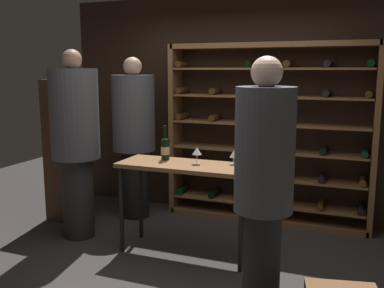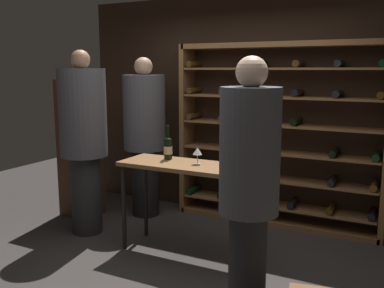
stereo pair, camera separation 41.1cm
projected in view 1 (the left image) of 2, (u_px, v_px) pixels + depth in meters
ground_plane at (188, 269)px, 4.01m from camera, size 9.54×9.54×0.00m
back_wall at (241, 107)px, 5.40m from camera, size 4.58×0.10×2.71m
wine_rack at (268, 135)px, 5.12m from camera, size 2.42×0.32×2.12m
tasting_table at (186, 175)px, 4.23m from camera, size 1.32×0.50×0.91m
person_guest_plum_blouse at (75, 136)px, 4.62m from camera, size 0.51×0.51×2.02m
person_bystander_dark_jacket at (134, 131)px, 5.28m from camera, size 0.51×0.51×1.96m
person_bystander_red_print at (264, 178)px, 3.08m from camera, size 0.42×0.43×1.91m
display_cabinet at (67, 150)px, 5.25m from camera, size 0.44×0.36×1.70m
wine_bottle_amber_reserve at (165, 148)px, 4.38m from camera, size 0.09×0.09×0.35m
wine_bottle_green_slim at (248, 153)px, 4.11m from camera, size 0.09×0.09×0.34m
wine_glass_stemmed_right at (197, 152)px, 4.18m from camera, size 0.09×0.09×0.16m
wine_glass_stemmed_center at (234, 155)px, 4.17m from camera, size 0.07×0.07×0.14m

